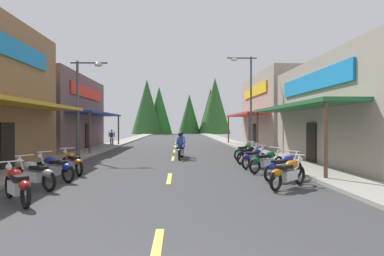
# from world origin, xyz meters

# --- Properties ---
(ground) EXTENTS (10.21, 83.00, 0.10)m
(ground) POSITION_xyz_m (0.00, 26.50, -0.05)
(ground) COLOR #38383A
(sidewalk_left) EXTENTS (2.04, 83.00, 0.12)m
(sidewalk_left) POSITION_xyz_m (-6.12, 26.50, 0.06)
(sidewalk_left) COLOR gray
(sidewalk_left) RESTS_ON ground
(sidewalk_right) EXTENTS (2.04, 83.00, 0.12)m
(sidewalk_right) POSITION_xyz_m (6.12, 26.50, 0.06)
(sidewalk_right) COLOR gray
(sidewalk_right) RESTS_ON ground
(centerline_dashes) EXTENTS (0.16, 57.28, 0.01)m
(centerline_dashes) POSITION_xyz_m (0.00, 29.56, 0.01)
(centerline_dashes) COLOR #E0C64C
(centerline_dashes) RESTS_ON ground
(storefront_left_far) EXTENTS (10.44, 11.51, 5.91)m
(storefront_left_far) POSITION_xyz_m (-11.42, 23.28, 2.96)
(storefront_left_far) COLOR brown
(storefront_left_far) RESTS_ON ground
(storefront_right_near) EXTENTS (7.93, 11.29, 5.34)m
(storefront_right_near) POSITION_xyz_m (10.17, 13.01, 2.67)
(storefront_right_near) COLOR gray
(storefront_right_near) RESTS_ON ground
(storefront_right_far) EXTENTS (10.24, 11.33, 6.42)m
(storefront_right_far) POSITION_xyz_m (11.32, 25.20, 3.21)
(storefront_right_far) COLOR gray
(storefront_right_far) RESTS_ON ground
(streetlamp_left) EXTENTS (2.12, 0.30, 5.68)m
(streetlamp_left) POSITION_xyz_m (-5.16, 15.71, 3.75)
(streetlamp_left) COLOR #474C51
(streetlamp_left) RESTS_ON ground
(streetlamp_right) EXTENTS (2.12, 0.30, 6.86)m
(streetlamp_right) POSITION_xyz_m (5.20, 19.59, 4.40)
(streetlamp_right) COLOR #474C51
(streetlamp_right) RESTS_ON ground
(motorcycle_parked_right_0) EXTENTS (1.66, 1.50, 1.04)m
(motorcycle_parked_right_0) POSITION_xyz_m (3.79, 7.00, 0.49)
(motorcycle_parked_right_0) COLOR black
(motorcycle_parked_right_0) RESTS_ON ground
(motorcycle_parked_right_1) EXTENTS (1.83, 1.28, 1.04)m
(motorcycle_parked_right_1) POSITION_xyz_m (4.12, 8.40, 0.49)
(motorcycle_parked_right_1) COLOR black
(motorcycle_parked_right_1) RESTS_ON ground
(motorcycle_parked_right_2) EXTENTS (1.83, 1.27, 1.04)m
(motorcycle_parked_right_2) POSITION_xyz_m (4.04, 10.31, 0.49)
(motorcycle_parked_right_2) COLOR black
(motorcycle_parked_right_2) RESTS_ON ground
(motorcycle_parked_right_3) EXTENTS (1.56, 1.61, 1.04)m
(motorcycle_parked_right_3) POSITION_xyz_m (3.87, 11.78, 0.49)
(motorcycle_parked_right_3) COLOR black
(motorcycle_parked_right_3) RESTS_ON ground
(motorcycle_parked_right_4) EXTENTS (1.58, 1.59, 1.04)m
(motorcycle_parked_right_4) POSITION_xyz_m (3.97, 13.51, 0.49)
(motorcycle_parked_right_4) COLOR black
(motorcycle_parked_right_4) RESTS_ON ground
(motorcycle_parked_right_5) EXTENTS (1.61, 1.56, 1.04)m
(motorcycle_parked_right_5) POSITION_xyz_m (4.17, 15.29, 0.49)
(motorcycle_parked_right_5) COLOR black
(motorcycle_parked_right_5) RESTS_ON ground
(motorcycle_parked_left_0) EXTENTS (1.47, 1.69, 1.04)m
(motorcycle_parked_left_0) POSITION_xyz_m (-3.75, 5.37, 0.49)
(motorcycle_parked_left_0) COLOR black
(motorcycle_parked_left_0) RESTS_ON ground
(motorcycle_parked_left_1) EXTENTS (1.84, 1.26, 1.04)m
(motorcycle_parked_left_1) POSITION_xyz_m (-4.11, 7.13, 0.49)
(motorcycle_parked_left_1) COLOR black
(motorcycle_parked_left_1) RESTS_ON ground
(motorcycle_parked_left_2) EXTENTS (1.87, 1.22, 1.04)m
(motorcycle_parked_left_2) POSITION_xyz_m (-4.06, 8.55, 0.49)
(motorcycle_parked_left_2) COLOR black
(motorcycle_parked_left_2) RESTS_ON ground
(motorcycle_parked_left_3) EXTENTS (1.42, 1.73, 1.04)m
(motorcycle_parked_left_3) POSITION_xyz_m (-3.96, 10.13, 0.49)
(motorcycle_parked_left_3) COLOR black
(motorcycle_parked_left_3) RESTS_ON ground
(rider_cruising_lead) EXTENTS (0.61, 2.14, 1.57)m
(rider_cruising_lead) POSITION_xyz_m (0.43, 15.53, 0.66)
(rider_cruising_lead) COLOR black
(rider_cruising_lead) RESTS_ON ground
(rider_cruising_trailing) EXTENTS (0.60, 2.14, 1.57)m
(rider_cruising_trailing) POSITION_xyz_m (0.51, 16.95, 0.66)
(rider_cruising_trailing) COLOR black
(rider_cruising_trailing) RESTS_ON ground
(pedestrian_waiting) EXTENTS (0.57, 0.29, 1.54)m
(pedestrian_waiting) POSITION_xyz_m (-6.02, 27.42, 0.88)
(pedestrian_waiting) COLOR #726659
(pedestrian_waiting) RESTS_ON ground
(treeline_backdrop) EXTENTS (21.94, 9.05, 12.50)m
(treeline_backdrop) POSITION_xyz_m (1.54, 68.34, 5.65)
(treeline_backdrop) COLOR #226323
(treeline_backdrop) RESTS_ON ground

